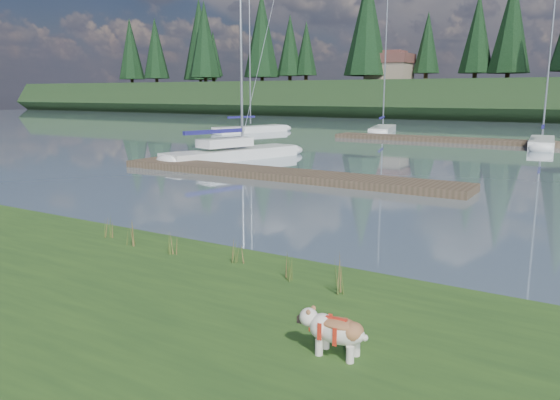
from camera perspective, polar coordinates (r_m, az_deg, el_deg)
The scene contains 21 objects.
ground at distance 41.32m, azimuth 20.37°, elevation 5.58°, with size 200.00×200.00×0.00m, color gray.
ridge at distance 83.78m, azimuth 26.44°, elevation 9.32°, with size 200.00×20.00×5.00m, color #1D3318.
bulldog at distance 6.89m, azimuth 5.86°, elevation -13.29°, with size 0.89×0.41×0.54m.
sailboat_main at distance 29.72m, azimuth -4.04°, elevation 5.14°, with size 4.12×9.18×12.98m.
dock_near at distance 23.05m, azimuth -0.20°, elevation 2.74°, with size 16.00×2.00×0.30m, color #4C3D2C.
dock_far at distance 40.97m, azimuth 23.13°, elevation 5.55°, with size 26.00×2.20×0.30m, color #4C3D2C.
sailboat_bg_0 at distance 49.80m, azimuth -2.42°, elevation 7.47°, with size 4.14×8.37×11.96m.
sailboat_bg_1 at distance 50.19m, azimuth 10.78°, elevation 7.32°, with size 3.59×8.30×12.15m.
sailboat_bg_2 at distance 40.53m, azimuth 25.69°, elevation 5.55°, with size 2.13×7.45×11.10m.
weed_0 at distance 11.89m, azimuth -15.36°, elevation -3.41°, with size 0.17×0.14×0.64m.
weed_1 at distance 11.11m, azimuth -11.18°, elevation -4.59°, with size 0.17×0.14×0.48m.
weed_2 at distance 9.44m, azimuth 0.76°, elevation -6.87°, with size 0.17×0.14×0.61m.
weed_3 at distance 12.72m, azimuth -17.53°, elevation -2.66°, with size 0.17×0.14×0.60m.
weed_4 at distance 10.40m, azimuth -4.48°, elevation -5.49°, with size 0.17×0.14×0.49m.
weed_5 at distance 8.87m, azimuth 6.43°, elevation -7.95°, with size 0.17×0.14×0.68m.
mud_lip at distance 12.38m, azimuth -10.36°, elevation -5.25°, with size 60.00×0.50×0.14m, color #33281C.
conifer_0 at distance 100.20m, azimuth -7.89°, elevation 16.28°, with size 5.72×5.72×14.15m.
conifer_1 at distance 94.81m, azimuth 1.05°, elevation 15.86°, with size 4.40×4.40×11.30m.
conifer_2 at distance 85.64m, azimuth 9.09°, elevation 17.75°, with size 6.60×6.60×16.05m.
conifer_3 at distance 84.73m, azimuth 19.94°, elevation 16.09°, with size 4.84×4.84×12.25m.
house_0 at distance 85.89m, azimuth 11.39°, elevation 13.48°, with size 6.30×5.30×4.65m.
Camera 1 is at (8.00, -10.39, 3.53)m, focal length 35.00 mm.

